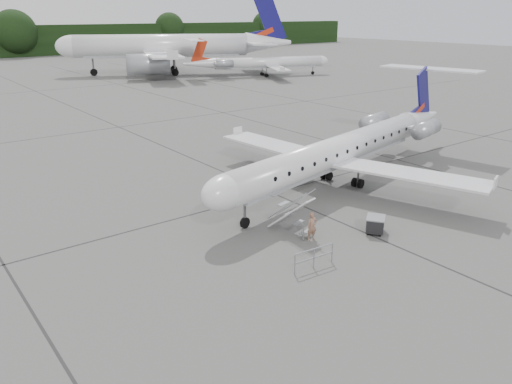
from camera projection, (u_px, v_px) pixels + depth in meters
ground at (371, 207)px, 30.62m from camera, size 320.00×320.00×0.00m
main_regional_jet at (337, 137)px, 32.92m from camera, size 30.49×24.61×6.94m
airstair at (291, 214)px, 26.67m from camera, size 1.34×2.63×2.18m
passenger at (312, 226)px, 25.91m from camera, size 0.62×0.46×1.53m
safety_railing at (314, 259)px, 23.09m from camera, size 2.20×0.27×1.00m
baggage_cart at (375, 224)px, 26.86m from camera, size 1.43×1.38×0.96m
bg_narrowbody at (162, 34)px, 93.42m from camera, size 49.89×44.73×14.73m
bg_regional_right at (269, 57)px, 91.94m from camera, size 31.20×26.77×6.91m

